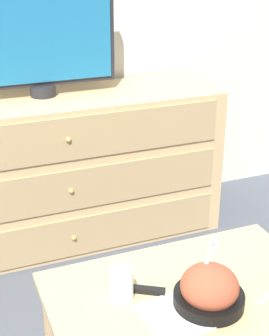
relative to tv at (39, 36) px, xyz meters
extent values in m
plane|color=#474C56|center=(-0.01, 0.21, -0.99)|extent=(12.00, 12.00, 0.00)
cube|color=tan|center=(0.04, -0.05, -0.63)|extent=(1.54, 0.45, 0.72)
cube|color=tan|center=(0.04, -0.28, -0.87)|extent=(1.42, 0.01, 0.19)
sphere|color=tan|center=(0.04, -0.28, -0.87)|extent=(0.02, 0.02, 0.02)
cube|color=tan|center=(0.04, -0.28, -0.63)|extent=(1.42, 0.01, 0.19)
sphere|color=tan|center=(0.04, -0.28, -0.63)|extent=(0.02, 0.02, 0.02)
cube|color=tan|center=(0.04, -0.28, -0.39)|extent=(1.42, 0.01, 0.19)
sphere|color=tan|center=(0.04, -0.28, -0.39)|extent=(0.02, 0.02, 0.02)
cylinder|color=#232328|center=(0.00, 0.00, -0.25)|extent=(0.12, 0.12, 0.05)
cube|color=#232328|center=(0.00, 0.00, 0.01)|extent=(0.68, 0.04, 0.46)
cube|color=#1E6B9E|center=(0.00, -0.02, 0.01)|extent=(0.64, 0.01, 0.42)
cube|color=tan|center=(0.15, -1.18, -0.57)|extent=(0.82, 0.51, 0.02)
cylinder|color=tan|center=(-0.22, -0.97, -0.79)|extent=(0.04, 0.04, 0.41)
cylinder|color=tan|center=(0.52, -0.97, -0.79)|extent=(0.04, 0.04, 0.41)
cylinder|color=black|center=(0.17, -1.26, -0.54)|extent=(0.20, 0.20, 0.04)
ellipsoid|color=#AD4C33|center=(0.17, -1.26, -0.50)|extent=(0.16, 0.16, 0.12)
cube|color=silver|center=(0.16, -1.24, -0.46)|extent=(0.09, 0.05, 0.14)
cube|color=silver|center=(0.20, -1.22, -0.39)|extent=(0.03, 0.03, 0.03)
cylinder|color=beige|center=(-0.04, -1.15, -0.53)|extent=(0.06, 0.06, 0.06)
cylinder|color=white|center=(-0.04, -1.15, -0.51)|extent=(0.07, 0.07, 0.10)
cube|color=silver|center=(0.07, -1.27, -0.56)|extent=(0.21, 0.21, 0.00)
cube|color=black|center=(0.01, -1.14, -0.55)|extent=(0.15, 0.10, 0.02)
camera|label=1|loc=(-0.45, -2.27, 0.38)|focal=55.00mm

